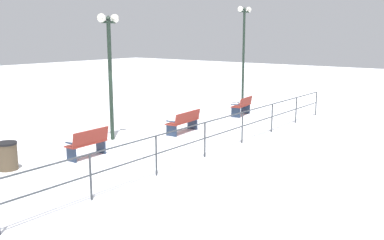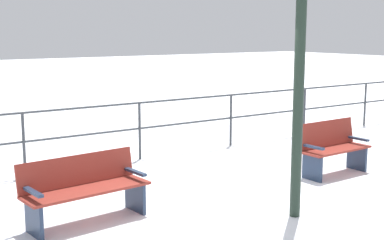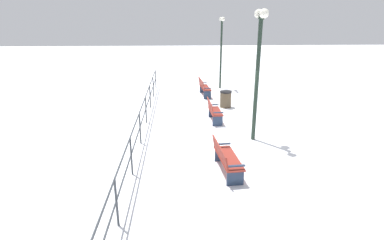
% 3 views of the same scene
% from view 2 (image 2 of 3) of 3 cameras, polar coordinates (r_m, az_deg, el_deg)
% --- Properties ---
extents(ground_plane, '(80.00, 80.00, 0.00)m').
position_cam_2_polar(ground_plane, '(8.32, 3.92, -7.96)').
color(ground_plane, white).
rests_on(ground_plane, ground).
extents(bench_second, '(0.70, 1.71, 0.86)m').
position_cam_2_polar(bench_second, '(7.22, -11.33, -7.07)').
color(bench_second, maroon).
rests_on(bench_second, ground).
extents(bench_third, '(0.55, 1.40, 0.92)m').
position_cam_2_polar(bench_third, '(9.69, 14.66, -2.83)').
color(bench_third, maroon).
rests_on(bench_third, ground).
extents(waterfront_railing, '(0.05, 18.02, 1.13)m').
position_cam_2_polar(waterfront_railing, '(10.43, -5.58, -0.04)').
color(waterfront_railing, '#383D42').
rests_on(waterfront_railing, ground).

